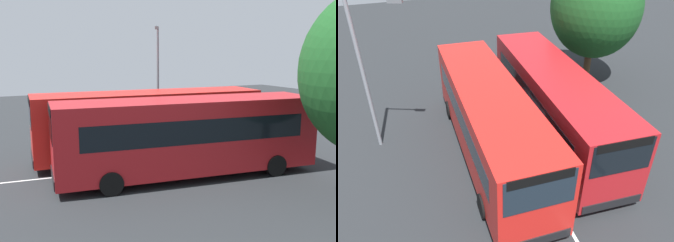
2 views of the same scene
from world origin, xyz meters
TOP-DOWN VIEW (x-y plane):
  - ground_plane at (0.00, 0.00)m, footprint 67.42×67.42m
  - bus_far_left at (-0.37, -1.52)m, footprint 11.37×3.44m
  - bus_center_left at (-0.72, 1.85)m, footprint 11.42×3.81m
  - street_lamp at (-2.83, -5.92)m, footprint 1.11×2.09m
  - lane_stripe_outer_left at (0.00, 0.00)m, footprint 13.52×1.42m

SIDE VIEW (x-z plane):
  - ground_plane at x=0.00m, z-range 0.00..0.00m
  - lane_stripe_outer_left at x=0.00m, z-range 0.00..0.01m
  - bus_far_left at x=-0.37m, z-range 0.16..3.49m
  - bus_center_left at x=-0.72m, z-range 0.16..3.49m
  - street_lamp at x=-2.83m, z-range 0.54..7.31m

